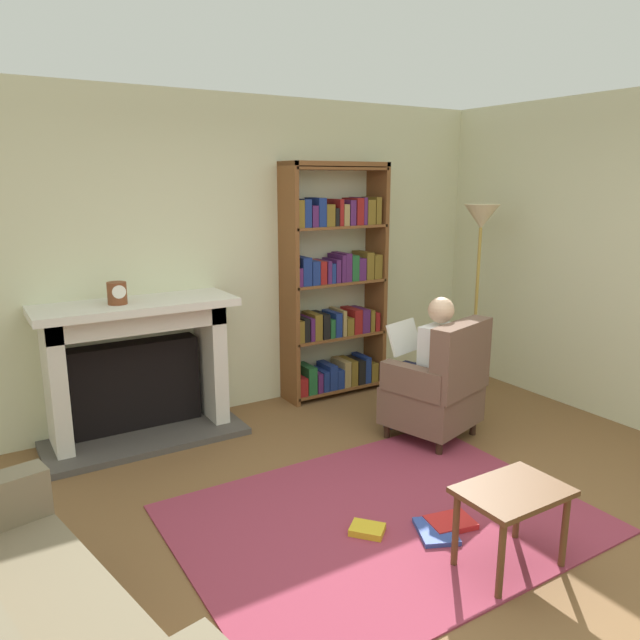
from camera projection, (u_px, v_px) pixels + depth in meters
name	position (u px, v px, depth m)	size (l,w,h in m)	color
ground	(416.00, 544.00, 3.40)	(14.00, 14.00, 0.00)	brown
back_wall	(229.00, 257.00, 5.20)	(5.60, 0.10, 2.70)	beige
side_wall_right	(556.00, 253.00, 5.48)	(0.10, 5.20, 2.70)	beige
area_rug	(384.00, 519.00, 3.64)	(2.40, 1.80, 0.01)	#903247
fireplace	(137.00, 366.00, 4.71)	(1.52, 0.64, 1.11)	#4C4742
mantel_clock	(117.00, 293.00, 4.42)	(0.14, 0.14, 0.16)	brown
bookshelf	(335.00, 285.00, 5.58)	(1.00, 0.32, 2.16)	brown
armchair_reading	(439.00, 387.00, 4.70)	(0.79, 0.77, 0.97)	#331E14
seated_reader	(428.00, 360.00, 4.73)	(0.46, 0.59, 1.14)	silver
side_table	(512.00, 501.00, 3.12)	(0.56, 0.39, 0.45)	brown
scattered_books	(425.00, 527.00, 3.51)	(0.73, 0.50, 0.04)	#334CA5
floor_lamp	(480.00, 234.00, 5.51)	(0.32, 0.32, 1.79)	#B7933F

